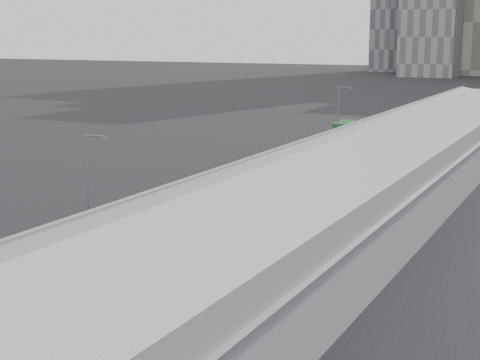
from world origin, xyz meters
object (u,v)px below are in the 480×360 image
Objects in this scene: bus_6 at (359,147)px; shipping_container at (345,131)px; bus_2 at (116,257)px; street_lamp_far at (339,112)px; bus_4 at (285,185)px; bus_8 at (416,125)px; bus_3 at (208,219)px; bus_9 at (431,117)px; suv at (386,124)px; bus_7 at (390,136)px; street_lamp_near at (89,183)px; bus_5 at (324,165)px.

shipping_container is at bearing 114.87° from bus_6.
bus_2 is 65.79m from street_lamp_far.
bus_8 is at bearing 85.63° from bus_4.
bus_8 is (-0.04, 71.90, 0.04)m from bus_3.
suv is (-6.10, -7.83, -0.77)m from bus_9.
bus_7 is (0.58, 13.46, -0.04)m from bus_6.
bus_3 is 76.48m from suv.
bus_9 reaches higher than bus_2.
suv is at bearing 99.63° from bus_3.
bus_7 is at bearing 84.17° from street_lamp_near.
bus_2 is at bearing -80.71° from suv.
bus_3 is 84.05m from bus_9.
bus_2 is at bearing -94.37° from bus_5.
bus_7 is 1.43× the size of street_lamp_near.
bus_8 is 7.61m from suv.
bus_2 reaches higher than bus_8.
bus_6 reaches higher than suv.
bus_6 reaches higher than bus_2.
bus_3 is 1.86× the size of shipping_container.
bus_4 is 0.93× the size of bus_8.
shipping_container is at bearing -92.05° from suv.
bus_9 is (-0.13, 12.15, 0.06)m from bus_8.
suv is at bearing 104.31° from bus_7.
suv is at bearing 92.85° from bus_5.
bus_3 is at bearing -92.47° from bus_7.
street_lamp_far is at bearing 101.08° from bus_5.
bus_8 is (0.21, 15.31, 0.02)m from bus_7.
street_lamp_near reaches higher than bus_8.
bus_5 reaches higher than bus_8.
bus_2 is 96.25m from bus_9.
bus_3 is at bearing -82.33° from street_lamp_far.
bus_9 is (0.09, 27.47, 0.09)m from bus_7.
suv is at bearing 76.33° from shipping_container.
bus_5 is 35.50m from street_lamp_near.
bus_2 is at bearing -89.12° from bus_6.
bus_4 is at bearing -92.41° from bus_5.
bus_7 is 8.80m from shipping_container.
bus_7 is (0.02, 28.59, -0.07)m from bus_5.
bus_4 is 1.36× the size of street_lamp_far.
street_lamp_near is at bearing -130.06° from bus_3.
bus_3 is at bearing -93.68° from bus_5.
street_lamp_near reaches higher than bus_5.
street_lamp_near is (-6.55, -90.78, 3.52)m from bus_9.
suv is (0.89, 23.08, -4.28)m from street_lamp_far.
bus_4 is 38.19m from street_lamp_far.
street_lamp_far is at bearing 96.50° from bus_4.
bus_6 is 40.94m from bus_9.
bus_4 is at bearing -85.14° from shipping_container.
bus_8 is at bearing 69.22° from street_lamp_far.
bus_4 is at bearing -87.61° from bus_6.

